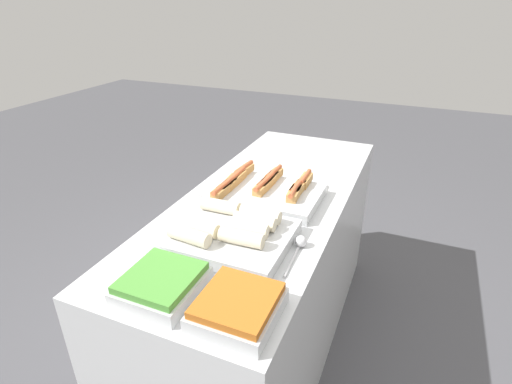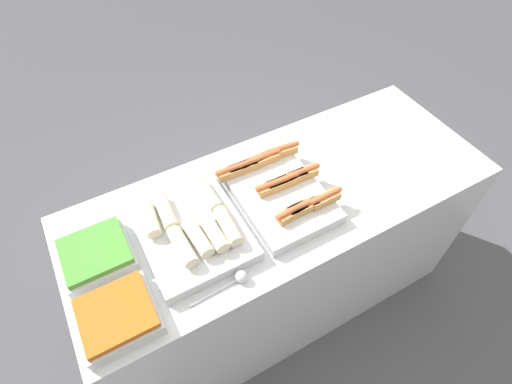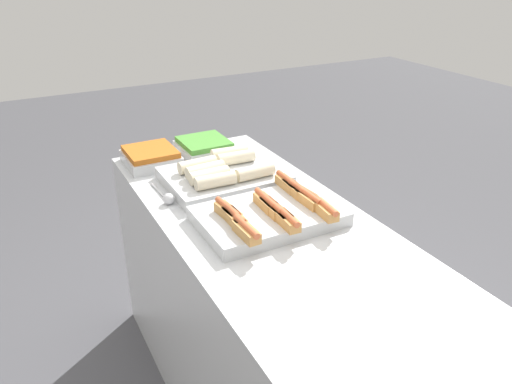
% 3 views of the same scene
% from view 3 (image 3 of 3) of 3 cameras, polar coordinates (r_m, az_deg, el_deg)
% --- Properties ---
extents(counter, '(1.84, 0.71, 0.93)m').
position_cam_3_polar(counter, '(2.05, 1.81, -15.32)').
color(counter, silver).
rests_on(counter, ground_plane).
extents(tray_hotdogs, '(0.40, 0.51, 0.10)m').
position_cam_3_polar(tray_hotdogs, '(1.79, 1.76, -2.43)').
color(tray_hotdogs, silver).
rests_on(tray_hotdogs, counter).
extents(tray_wraps, '(0.38, 0.48, 0.10)m').
position_cam_3_polar(tray_wraps, '(2.10, -3.76, 1.98)').
color(tray_wraps, silver).
rests_on(tray_wraps, counter).
extents(tray_side_front, '(0.25, 0.23, 0.07)m').
position_cam_3_polar(tray_side_front, '(2.34, -11.92, 3.94)').
color(tray_side_front, silver).
rests_on(tray_side_front, counter).
extents(tray_side_back, '(0.25, 0.23, 0.07)m').
position_cam_3_polar(tray_side_back, '(2.41, -5.94, 5.10)').
color(tray_side_back, silver).
rests_on(tray_side_back, counter).
extents(serving_spoon_near, '(0.22, 0.04, 0.04)m').
position_cam_3_polar(serving_spoon_near, '(1.97, -10.14, -0.65)').
color(serving_spoon_near, silver).
rests_on(serving_spoon_near, counter).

